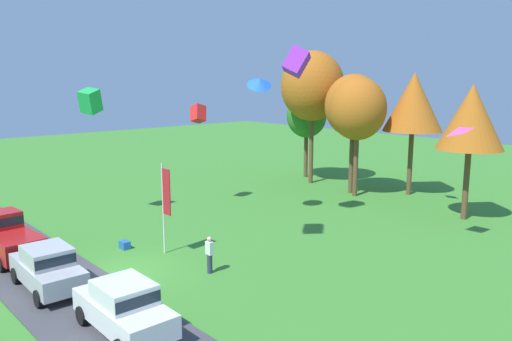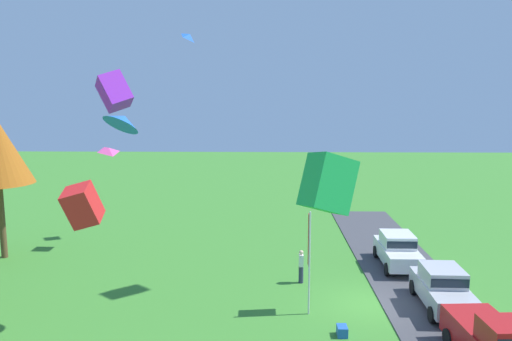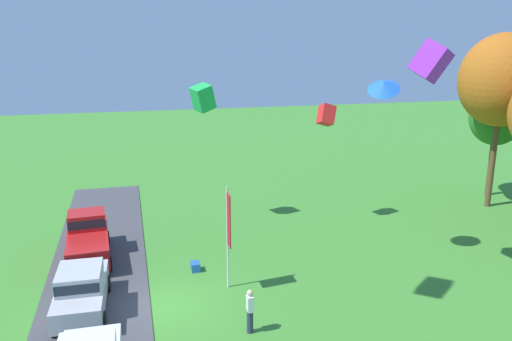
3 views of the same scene
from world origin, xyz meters
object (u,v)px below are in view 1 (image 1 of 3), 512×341
Objects in this scene: kite_box_mid_center at (90,101)px; kite_box_trailing_tail at (198,113)px; car_sedan_far_end at (48,266)px; tree_lone_near at (312,86)px; tree_left_of_center at (358,109)px; person_on_lawn at (210,254)px; cooler_box at (125,245)px; car_sedan_mid_row at (124,306)px; tree_right_of_center at (353,106)px; flag_banner at (165,198)px; tree_far_right at (307,116)px; tree_center_back at (413,102)px; car_pickup_near_entrance at (5,236)px; kite_delta_low_drifter at (259,82)px; kite_box_high_left at (296,62)px; tree_far_left at (471,118)px; kite_diamond_high_right at (458,130)px.

kite_box_mid_center is 1.24× the size of kite_box_trailing_tail.
car_sedan_far_end is 26.53m from tree_lone_near.
tree_left_of_center reaches higher than kite_box_trailing_tail.
cooler_box is (-5.59, -1.26, -0.68)m from person_on_lawn.
car_sedan_mid_row is 16.87m from kite_box_mid_center.
tree_right_of_center is 18.53m from flag_banner.
tree_far_right is at bearing 159.26° from tree_left_of_center.
cooler_box is at bearing -98.23° from tree_center_back.
car_pickup_near_entrance is 3.49× the size of kite_delta_low_drifter.
tree_lone_near is 8.12× the size of kite_box_mid_center.
kite_box_high_left is (-0.24, -12.40, 2.65)m from tree_center_back.
person_on_lawn is at bearing -34.01° from kite_box_trailing_tail.
tree_center_back is 15.89m from kite_box_trailing_tail.
tree_far_left reaches higher than car_sedan_far_end.
kite_delta_low_drifter reaches higher than person_on_lawn.
tree_left_of_center is 1.05× the size of tree_far_left.
tree_far_left is 12.99m from kite_delta_low_drifter.
cooler_box is 0.42× the size of kite_box_mid_center.
tree_lone_near reaches higher than person_on_lawn.
kite_box_high_left is at bearing -91.10° from tree_center_back.
tree_far_right is 5.06× the size of kite_delta_low_drifter.
car_sedan_far_end is at bearing -116.33° from kite_diamond_high_right.
kite_box_mid_center is (-6.53, 1.52, 7.12)m from cooler_box.
tree_lone_near is at bearing 167.93° from tree_left_of_center.
kite_diamond_high_right is at bearing -49.44° from tree_center_back.
kite_box_high_left reaches higher than kite_diamond_high_right.
person_on_lawn is 13.71m from kite_diamond_high_right.
kite_box_mid_center is 12.65m from kite_box_high_left.
flag_banner is at bearing -2.28° from kite_box_mid_center.
car_sedan_mid_row is 3.15× the size of kite_box_high_left.
tree_far_right is 0.89× the size of tree_far_left.
cooler_box is 0.38× the size of kite_delta_low_drifter.
kite_box_high_left reaches higher than tree_far_left.
cooler_box is 12.01m from kite_delta_low_drifter.
flag_banner is at bearing -128.37° from kite_diamond_high_right.
flag_banner is at bearing -178.51° from person_on_lawn.
tree_far_left is 5.95× the size of kite_box_high_left.
tree_far_right is 13.29m from kite_box_trailing_tail.
person_on_lawn is at bearing 114.08° from car_sedan_mid_row.
cooler_box is at bearing -95.59° from kite_delta_low_drifter.
kite_diamond_high_right is (8.61, 17.40, 5.09)m from car_sedan_far_end.
car_sedan_far_end is 4.32× the size of kite_diamond_high_right.
tree_right_of_center is at bearing 70.07° from kite_box_mid_center.
flag_banner is (1.46, -17.37, -3.58)m from tree_left_of_center.
car_sedan_far_end is at bearing -61.40° from cooler_box.
tree_right_of_center reaches higher than cooler_box.
car_pickup_near_entrance is at bearing -117.07° from tree_far_left.
kite_box_trailing_tail is (-4.69, -10.88, -0.30)m from tree_right_of_center.
tree_right_of_center is 16.15× the size of cooler_box.
cooler_box is (-3.18, -21.99, -6.75)m from tree_center_back.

